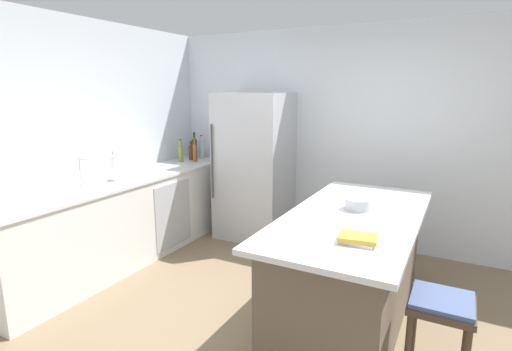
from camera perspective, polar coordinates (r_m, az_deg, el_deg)
The scene contains 16 objects.
ground_plane at distance 3.28m, azimuth 2.48°, elevation -22.28°, with size 7.20×7.20×0.00m, color #7A664C.
wall_rear at distance 4.87m, azimuth 14.23°, elevation 5.27°, with size 6.00×0.10×2.60m, color silver.
wall_left at distance 4.39m, azimuth -27.58°, elevation 3.54°, with size 0.10×6.00×2.60m, color silver.
counter_run_left at distance 4.62m, azimuth -18.17°, elevation -5.95°, with size 0.69×3.12×0.93m.
kitchen_island at distance 3.33m, azimuth 13.62°, elevation -12.91°, with size 0.96×2.06×0.91m.
refrigerator at distance 4.97m, azimuth -0.27°, elevation 1.30°, with size 0.86×0.73×1.83m.
bar_stool at distance 2.69m, azimuth 25.19°, elevation -18.10°, with size 0.36×0.36×0.68m.
sink_faucet at distance 4.19m, azimuth -24.01°, elevation 0.53°, with size 0.15×0.05×0.30m.
paper_towel_roll at distance 4.39m, azimuth -19.97°, elevation 1.03°, with size 0.14×0.14×0.31m.
soda_bottle at distance 5.56m, azimuth -7.91°, elevation 3.87°, with size 0.06×0.06×0.32m.
wine_bottle at distance 5.50m, azimuth -8.91°, elevation 3.91°, with size 0.07×0.07×0.37m.
syrup_bottle at distance 5.44m, azimuth -9.39°, elevation 3.32°, with size 0.07×0.07×0.26m.
vinegar_bottle at distance 5.28m, azimuth -8.87°, elevation 3.39°, with size 0.05×0.05×0.33m.
olive_oil_bottle at distance 5.30m, azimuth -10.86°, elevation 3.27°, with size 0.06×0.06×0.30m.
cookbook_stack at distance 2.60m, azimuth 14.57°, elevation -8.91°, with size 0.26×0.21×0.05m.
mixing_bowl at distance 3.29m, azimuth 14.59°, elevation -4.03°, with size 0.21×0.21×0.09m.
Camera 1 is at (1.16, -2.45, 1.86)m, focal length 27.55 mm.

